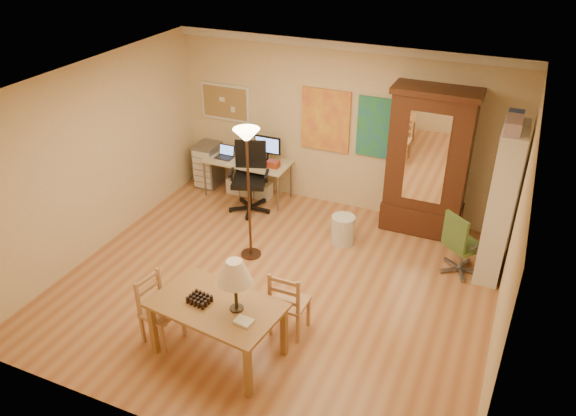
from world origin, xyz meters
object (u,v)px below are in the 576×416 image
at_px(dining_table, 223,296).
at_px(office_chair_black, 250,193).
at_px(office_chair_green, 460,257).
at_px(armoire, 427,172).
at_px(computer_desk, 250,174).
at_px(bookshelf, 501,204).

bearing_deg(dining_table, office_chair_black, 112.36).
distance_m(dining_table, office_chair_black, 3.41).
xyz_separation_m(office_chair_green, armoire, (-0.72, 0.95, 0.73)).
relative_size(computer_desk, office_chair_green, 1.57).
bearing_deg(computer_desk, office_chair_black, -63.21).
height_order(office_chair_black, office_chair_green, office_chair_black).
distance_m(dining_table, computer_desk, 3.87).
distance_m(computer_desk, armoire, 2.97).
height_order(dining_table, office_chair_green, dining_table).
bearing_deg(armoire, dining_table, -111.33).
height_order(dining_table, office_chair_black, dining_table).
xyz_separation_m(dining_table, office_chair_black, (-1.28, 3.12, -0.53)).
bearing_deg(office_chair_black, armoire, 10.74).
relative_size(dining_table, office_chair_black, 1.32).
distance_m(dining_table, bookshelf, 3.84).
height_order(dining_table, armoire, armoire).
height_order(computer_desk, office_chair_black, office_chair_black).
bearing_deg(office_chair_green, computer_desk, 166.68).
xyz_separation_m(office_chair_green, bookshelf, (0.37, 0.21, 0.80)).
relative_size(dining_table, computer_desk, 1.03).
bearing_deg(bookshelf, office_chair_green, -150.77).
height_order(office_chair_black, bookshelf, bookshelf).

